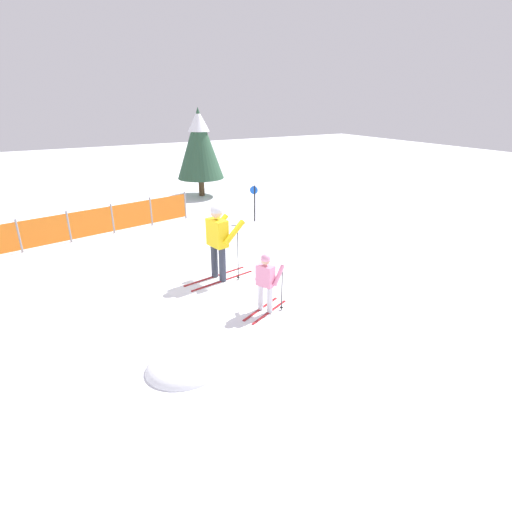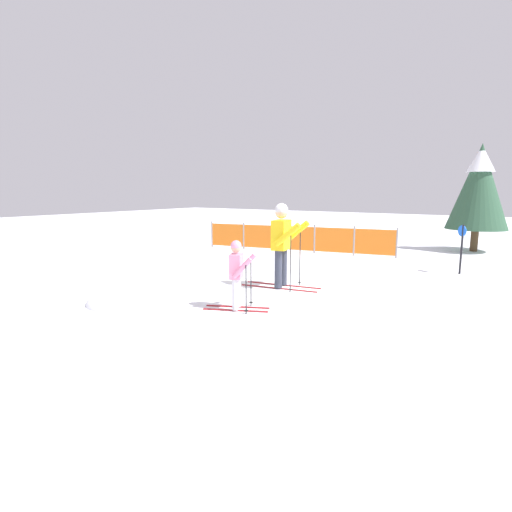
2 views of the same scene
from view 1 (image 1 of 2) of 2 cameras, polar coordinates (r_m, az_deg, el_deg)
name	(u,v)px [view 1 (image 1 of 2)]	position (r m, az deg, el deg)	size (l,w,h in m)	color
ground_plane	(217,273)	(9.92, -5.53, -2.50)	(60.00, 60.00, 0.00)	white
skier_adult	(218,235)	(9.25, -5.41, 2.98)	(1.78, 0.86, 1.84)	maroon
skier_child	(266,278)	(7.90, 1.42, -3.17)	(1.18, 0.74, 1.25)	maroon
safety_fence	(91,223)	(13.27, -22.46, 4.44)	(6.56, 1.25, 0.97)	gray
conifer_far	(199,142)	(17.68, -8.10, 15.77)	(1.99, 1.99, 3.69)	#4C3823
trail_marker	(254,199)	(13.90, -0.23, 8.13)	(0.22, 0.21, 1.26)	black
snow_mound	(188,367)	(6.79, -9.73, -15.30)	(1.36, 1.15, 0.54)	white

